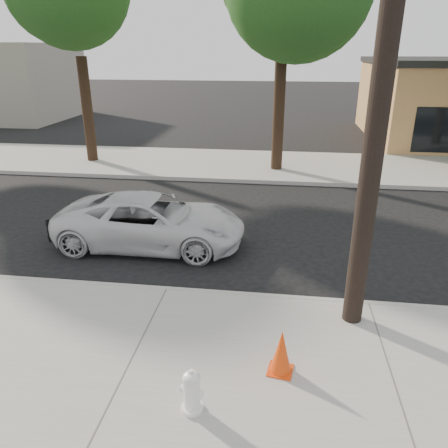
{
  "coord_description": "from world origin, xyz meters",
  "views": [
    {
      "loc": [
        2.19,
        -9.65,
        4.72
      ],
      "look_at": [
        0.97,
        -0.56,
        1.0
      ],
      "focal_mm": 35.0,
      "sensor_mm": 36.0,
      "label": 1
    }
  ],
  "objects_px": {
    "traffic_cone": "(281,352)",
    "fire_hydrant": "(192,392)",
    "police_cruiser": "(152,221)",
    "utility_pole": "(386,49)"
  },
  "relations": [
    {
      "from": "traffic_cone",
      "to": "fire_hydrant",
      "type": "bearing_deg",
      "value": -141.77
    },
    {
      "from": "police_cruiser",
      "to": "fire_hydrant",
      "type": "xyz_separation_m",
      "value": [
        2.14,
        -5.43,
        -0.2
      ]
    },
    {
      "from": "police_cruiser",
      "to": "traffic_cone",
      "type": "xyz_separation_m",
      "value": [
        3.32,
        -4.51,
        -0.16
      ]
    },
    {
      "from": "fire_hydrant",
      "to": "traffic_cone",
      "type": "bearing_deg",
      "value": 53.01
    },
    {
      "from": "utility_pole",
      "to": "fire_hydrant",
      "type": "xyz_separation_m",
      "value": [
        -2.44,
        -2.5,
        -4.25
      ]
    },
    {
      "from": "traffic_cone",
      "to": "police_cruiser",
      "type": "bearing_deg",
      "value": 126.32
    },
    {
      "from": "police_cruiser",
      "to": "traffic_cone",
      "type": "bearing_deg",
      "value": -143.66
    },
    {
      "from": "fire_hydrant",
      "to": "traffic_cone",
      "type": "relative_size",
      "value": 0.86
    },
    {
      "from": "utility_pole",
      "to": "traffic_cone",
      "type": "xyz_separation_m",
      "value": [
        -1.27,
        -1.57,
        -4.2
      ]
    },
    {
      "from": "traffic_cone",
      "to": "utility_pole",
      "type": "bearing_deg",
      "value": 51.15
    }
  ]
}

